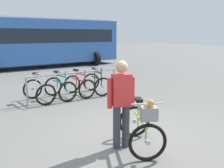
{
  "coord_description": "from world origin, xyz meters",
  "views": [
    {
      "loc": [
        -3.12,
        -3.82,
        2.09
      ],
      "look_at": [
        -0.16,
        0.71,
        1.0
      ],
      "focal_mm": 39.53,
      "sensor_mm": 36.0,
      "label": 1
    }
  ],
  "objects_px": {
    "featured_bicycle": "(142,125)",
    "racked_bike_white": "(39,91)",
    "racked_bike_red": "(79,85)",
    "bus_distant": "(42,40)",
    "racked_bike_teal": "(60,88)",
    "racked_bike_black": "(97,83)",
    "person_with_featured_bike": "(121,101)"
  },
  "relations": [
    {
      "from": "featured_bicycle",
      "to": "racked_bike_white",
      "type": "bearing_deg",
      "value": 97.35
    },
    {
      "from": "racked_bike_red",
      "to": "bus_distant",
      "type": "relative_size",
      "value": 0.12
    },
    {
      "from": "racked_bike_white",
      "to": "racked_bike_teal",
      "type": "relative_size",
      "value": 1.0
    },
    {
      "from": "racked_bike_white",
      "to": "racked_bike_black",
      "type": "distance_m",
      "value": 2.1
    },
    {
      "from": "racked_bike_black",
      "to": "person_with_featured_bike",
      "type": "xyz_separation_m",
      "value": [
        -1.78,
        -4.04,
        0.54
      ]
    },
    {
      "from": "racked_bike_teal",
      "to": "racked_bike_white",
      "type": "bearing_deg",
      "value": -179.13
    },
    {
      "from": "featured_bicycle",
      "to": "person_with_featured_bike",
      "type": "relative_size",
      "value": 0.77
    },
    {
      "from": "person_with_featured_bike",
      "to": "bus_distant",
      "type": "xyz_separation_m",
      "value": [
        2.56,
        12.44,
        0.83
      ]
    },
    {
      "from": "featured_bicycle",
      "to": "bus_distant",
      "type": "height_order",
      "value": "bus_distant"
    },
    {
      "from": "bus_distant",
      "to": "racked_bike_teal",
      "type": "bearing_deg",
      "value": -104.47
    },
    {
      "from": "racked_bike_red",
      "to": "racked_bike_black",
      "type": "distance_m",
      "value": 0.7
    },
    {
      "from": "racked_bike_white",
      "to": "racked_bike_red",
      "type": "relative_size",
      "value": 1.01
    },
    {
      "from": "racked_bike_white",
      "to": "featured_bicycle",
      "type": "relative_size",
      "value": 0.94
    },
    {
      "from": "racked_bike_white",
      "to": "bus_distant",
      "type": "relative_size",
      "value": 0.12
    },
    {
      "from": "racked_bike_black",
      "to": "person_with_featured_bike",
      "type": "bearing_deg",
      "value": -113.8
    },
    {
      "from": "racked_bike_teal",
      "to": "racked_bike_black",
      "type": "bearing_deg",
      "value": 0.87
    },
    {
      "from": "racked_bike_red",
      "to": "person_with_featured_bike",
      "type": "relative_size",
      "value": 0.71
    },
    {
      "from": "racked_bike_white",
      "to": "featured_bicycle",
      "type": "bearing_deg",
      "value": -82.65
    },
    {
      "from": "bus_distant",
      "to": "racked_bike_black",
      "type": "bearing_deg",
      "value": -95.26
    },
    {
      "from": "racked_bike_red",
      "to": "featured_bicycle",
      "type": "xyz_separation_m",
      "value": [
        -0.84,
        -4.34,
        0.12
      ]
    },
    {
      "from": "racked_bike_red",
      "to": "racked_bike_black",
      "type": "bearing_deg",
      "value": 0.87
    },
    {
      "from": "racked_bike_white",
      "to": "bus_distant",
      "type": "distance_m",
      "value": 9.01
    },
    {
      "from": "person_with_featured_bike",
      "to": "bus_distant",
      "type": "bearing_deg",
      "value": 78.39
    },
    {
      "from": "racked_bike_teal",
      "to": "racked_bike_red",
      "type": "relative_size",
      "value": 1.02
    },
    {
      "from": "racked_bike_red",
      "to": "person_with_featured_bike",
      "type": "bearing_deg",
      "value": -105.03
    },
    {
      "from": "racked_bike_teal",
      "to": "person_with_featured_bike",
      "type": "bearing_deg",
      "value": -95.43
    },
    {
      "from": "racked_bike_black",
      "to": "featured_bicycle",
      "type": "distance_m",
      "value": 4.62
    },
    {
      "from": "featured_bicycle",
      "to": "racked_bike_teal",
      "type": "bearing_deg",
      "value": 88.11
    },
    {
      "from": "racked_bike_black",
      "to": "bus_distant",
      "type": "height_order",
      "value": "bus_distant"
    },
    {
      "from": "racked_bike_red",
      "to": "bus_distant",
      "type": "distance_m",
      "value": 8.65
    },
    {
      "from": "racked_bike_red",
      "to": "racked_bike_black",
      "type": "height_order",
      "value": "same"
    },
    {
      "from": "featured_bicycle",
      "to": "bus_distant",
      "type": "bearing_deg",
      "value": 79.7
    }
  ]
}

